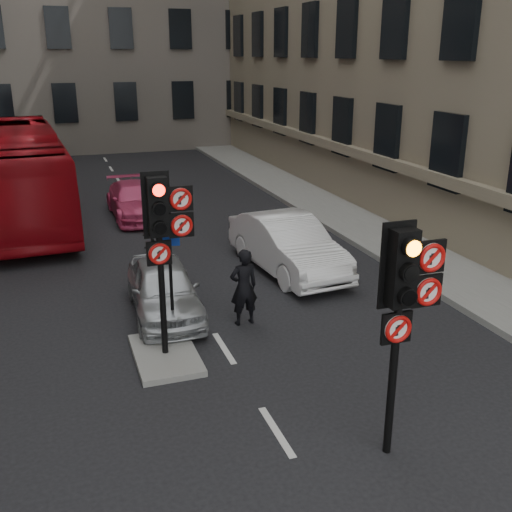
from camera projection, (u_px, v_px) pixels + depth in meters
pavement_right at (368, 225)px, 20.66m from camera, size 3.00×50.00×0.16m
centre_island at (166, 355)px, 11.81m from camera, size 1.20×2.00×0.12m
signal_near at (405, 292)px, 8.24m from camera, size 0.91×0.40×3.58m
signal_far at (163, 226)px, 10.98m from camera, size 0.91×0.40×3.58m
car_silver at (164, 288)px, 13.61m from camera, size 1.65×3.76×1.26m
car_white at (287, 244)px, 16.29m from camera, size 2.05×4.77×1.53m
car_pink at (135, 201)px, 21.74m from camera, size 1.82×4.29×1.23m
bus_red at (22, 173)px, 21.29m from camera, size 3.35×11.89×3.28m
motorcycle at (153, 247)px, 16.82m from camera, size 0.77×1.85×1.08m
motorcyclist at (244, 287)px, 13.05m from camera, size 0.66×0.45×1.73m
info_sign at (171, 269)px, 11.96m from camera, size 0.40×0.15×2.31m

